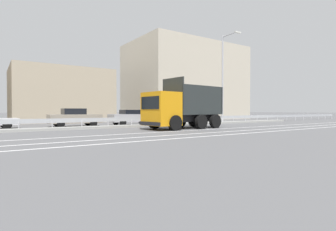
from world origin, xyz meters
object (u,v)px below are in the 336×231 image
median_road_sign (206,112)px  street_lamp_1 (224,75)px  dump_truck (176,111)px  parked_car_5 (132,117)px  parked_car_4 (75,117)px

median_road_sign → street_lamp_1: street_lamp_1 is taller
dump_truck → parked_car_5: dump_truck is taller
dump_truck → parked_car_5: (-0.20, 6.73, -0.61)m
dump_truck → parked_car_4: size_ratio=1.55×
parked_car_5 → street_lamp_1: bearing=72.4°
median_road_sign → street_lamp_1: 4.56m
street_lamp_1 → parked_car_5: (-9.00, 3.00, -4.35)m
street_lamp_1 → parked_car_4: (-14.20, 3.30, -4.31)m
street_lamp_1 → dump_truck: bearing=-157.1°
median_road_sign → parked_car_5: (-6.58, 3.00, -0.48)m
median_road_sign → parked_car_5: bearing=155.5°
street_lamp_1 → parked_car_4: 15.20m
dump_truck → parked_car_5: bearing=-3.1°
dump_truck → median_road_sign: size_ratio=2.90×
median_road_sign → parked_car_4: bearing=164.4°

